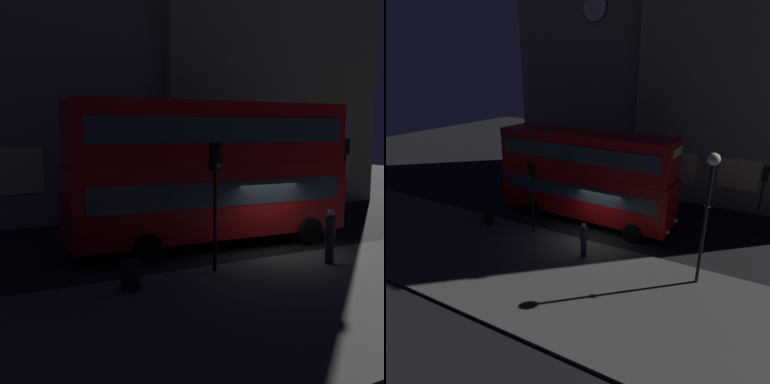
% 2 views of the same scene
% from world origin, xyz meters
% --- Properties ---
extents(ground_plane, '(80.00, 80.00, 0.00)m').
position_xyz_m(ground_plane, '(0.00, 0.00, 0.00)').
color(ground_plane, black).
extents(sidewalk_slab, '(44.00, 7.42, 0.12)m').
position_xyz_m(sidewalk_slab, '(0.00, -4.21, 0.06)').
color(sidewalk_slab, '#423F3D').
rests_on(sidewalk_slab, ground).
extents(building_with_clock, '(13.78, 7.27, 18.07)m').
position_xyz_m(building_with_clock, '(-4.34, 12.47, 9.04)').
color(building_with_clock, gray).
rests_on(building_with_clock, ground).
extents(building_plain_facade, '(14.33, 8.01, 18.99)m').
position_xyz_m(building_plain_facade, '(6.49, 12.02, 9.50)').
color(building_plain_facade, tan).
rests_on(building_plain_facade, ground).
extents(double_decker_bus, '(11.25, 3.17, 5.53)m').
position_xyz_m(double_decker_bus, '(-1.72, 2.09, 3.09)').
color(double_decker_bus, '#9E0C0C').
rests_on(double_decker_bus, ground).
extents(traffic_light_near_kerb, '(0.34, 0.37, 4.01)m').
position_xyz_m(traffic_light_near_kerb, '(-3.35, -1.06, 3.00)').
color(traffic_light_near_kerb, black).
rests_on(traffic_light_near_kerb, sidewalk_slab).
extents(traffic_light_far_side, '(0.34, 0.37, 4.09)m').
position_xyz_m(traffic_light_far_side, '(7.90, 4.81, 2.94)').
color(traffic_light_far_side, black).
rests_on(traffic_light_far_side, ground).
extents(pedestrian, '(0.36, 0.36, 1.82)m').
position_xyz_m(pedestrian, '(0.42, -2.06, 1.06)').
color(pedestrian, black).
rests_on(pedestrian, sidewalk_slab).
extents(litter_bin, '(0.53, 0.53, 0.84)m').
position_xyz_m(litter_bin, '(-6.29, -1.53, 0.54)').
color(litter_bin, black).
rests_on(litter_bin, sidewalk_slab).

